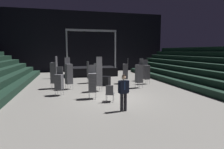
{
  "coord_description": "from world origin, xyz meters",
  "views": [
    {
      "loc": [
        -2.6,
        -10.47,
        2.78
      ],
      "look_at": [
        -0.04,
        -0.03,
        1.4
      ],
      "focal_mm": 29.66,
      "sensor_mm": 36.0,
      "label": 1
    }
  ],
  "objects_px": {
    "man_with_tie": "(124,91)",
    "loose_chair_near_man": "(110,92)",
    "chair_stack_mid_right": "(90,72)",
    "chair_stack_mid_left": "(139,73)",
    "chair_stack_rear_left": "(92,82)",
    "chair_stack_aisle_right": "(59,81)",
    "chair_stack_mid_centre": "(146,72)",
    "chair_stack_rear_centre": "(98,74)",
    "equipment_road_case": "(104,81)",
    "stage_riser": "(91,70)",
    "chair_stack_aisle_left": "(69,74)",
    "chair_stack_rear_right": "(54,73)",
    "chair_stack_front_right": "(142,71)",
    "chair_stack_front_left": "(126,71)"
  },
  "relations": [
    {
      "from": "loose_chair_near_man",
      "to": "chair_stack_mid_centre",
      "type": "bearing_deg",
      "value": 67.6
    },
    {
      "from": "chair_stack_mid_centre",
      "to": "chair_stack_rear_centre",
      "type": "bearing_deg",
      "value": 18.42
    },
    {
      "from": "equipment_road_case",
      "to": "loose_chair_near_man",
      "type": "relative_size",
      "value": 0.95
    },
    {
      "from": "chair_stack_front_right",
      "to": "chair_stack_mid_left",
      "type": "relative_size",
      "value": 0.77
    },
    {
      "from": "chair_stack_front_left",
      "to": "stage_riser",
      "type": "bearing_deg",
      "value": 39.95
    },
    {
      "from": "stage_riser",
      "to": "chair_stack_rear_right",
      "type": "distance_m",
      "value": 7.67
    },
    {
      "from": "chair_stack_mid_left",
      "to": "chair_stack_rear_left",
      "type": "height_order",
      "value": "chair_stack_mid_left"
    },
    {
      "from": "chair_stack_mid_left",
      "to": "chair_stack_rear_centre",
      "type": "xyz_separation_m",
      "value": [
        -3.19,
        -0.47,
        0.08
      ]
    },
    {
      "from": "man_with_tie",
      "to": "chair_stack_front_left",
      "type": "bearing_deg",
      "value": -116.08
    },
    {
      "from": "stage_riser",
      "to": "chair_stack_aisle_left",
      "type": "relative_size",
      "value": 2.43
    },
    {
      "from": "chair_stack_rear_right",
      "to": "chair_stack_aisle_right",
      "type": "relative_size",
      "value": 1.33
    },
    {
      "from": "man_with_tie",
      "to": "loose_chair_near_man",
      "type": "height_order",
      "value": "man_with_tie"
    },
    {
      "from": "chair_stack_mid_centre",
      "to": "chair_stack_rear_centre",
      "type": "xyz_separation_m",
      "value": [
        -4.41,
        -1.86,
        0.17
      ]
    },
    {
      "from": "chair_stack_mid_right",
      "to": "equipment_road_case",
      "type": "relative_size",
      "value": 2.09
    },
    {
      "from": "stage_riser",
      "to": "equipment_road_case",
      "type": "relative_size",
      "value": 6.22
    },
    {
      "from": "equipment_road_case",
      "to": "loose_chair_near_man",
      "type": "height_order",
      "value": "loose_chair_near_man"
    },
    {
      "from": "man_with_tie",
      "to": "chair_stack_mid_left",
      "type": "height_order",
      "value": "chair_stack_mid_left"
    },
    {
      "from": "man_with_tie",
      "to": "chair_stack_aisle_right",
      "type": "bearing_deg",
      "value": -59.83
    },
    {
      "from": "chair_stack_rear_left",
      "to": "chair_stack_rear_right",
      "type": "bearing_deg",
      "value": -48.61
    },
    {
      "from": "chair_stack_front_right",
      "to": "chair_stack_rear_left",
      "type": "xyz_separation_m",
      "value": [
        -5.4,
        -5.52,
        0.13
      ]
    },
    {
      "from": "stage_riser",
      "to": "man_with_tie",
      "type": "xyz_separation_m",
      "value": [
        -0.11,
        -12.95,
        0.41
      ]
    },
    {
      "from": "chair_stack_rear_right",
      "to": "chair_stack_rear_centre",
      "type": "relative_size",
      "value": 1.0
    },
    {
      "from": "chair_stack_front_right",
      "to": "chair_stack_aisle_right",
      "type": "height_order",
      "value": "chair_stack_aisle_right"
    },
    {
      "from": "chair_stack_mid_centre",
      "to": "chair_stack_rear_centre",
      "type": "distance_m",
      "value": 4.79
    },
    {
      "from": "man_with_tie",
      "to": "chair_stack_rear_centre",
      "type": "bearing_deg",
      "value": -91.83
    },
    {
      "from": "chair_stack_aisle_left",
      "to": "chair_stack_aisle_right",
      "type": "height_order",
      "value": "chair_stack_aisle_left"
    },
    {
      "from": "stage_riser",
      "to": "loose_chair_near_man",
      "type": "distance_m",
      "value": 11.28
    },
    {
      "from": "chair_stack_rear_left",
      "to": "chair_stack_aisle_right",
      "type": "bearing_deg",
      "value": -25.86
    },
    {
      "from": "chair_stack_aisle_left",
      "to": "stage_riser",
      "type": "bearing_deg",
      "value": -133.81
    },
    {
      "from": "stage_riser",
      "to": "chair_stack_aisle_left",
      "type": "bearing_deg",
      "value": -108.82
    },
    {
      "from": "chair_stack_mid_left",
      "to": "chair_stack_mid_right",
      "type": "bearing_deg",
      "value": 35.86
    },
    {
      "from": "chair_stack_front_left",
      "to": "chair_stack_rear_right",
      "type": "distance_m",
      "value": 5.83
    },
    {
      "from": "stage_riser",
      "to": "equipment_road_case",
      "type": "distance_m",
      "value": 6.36
    },
    {
      "from": "chair_stack_mid_left",
      "to": "chair_stack_mid_centre",
      "type": "xyz_separation_m",
      "value": [
        1.22,
        1.39,
        -0.08
      ]
    },
    {
      "from": "chair_stack_mid_left",
      "to": "equipment_road_case",
      "type": "xyz_separation_m",
      "value": [
        -2.32,
        1.68,
        -0.74
      ]
    },
    {
      "from": "chair_stack_mid_left",
      "to": "loose_chair_near_man",
      "type": "height_order",
      "value": "chair_stack_mid_left"
    },
    {
      "from": "chair_stack_mid_centre",
      "to": "man_with_tie",
      "type": "bearing_deg",
      "value": 53.37
    },
    {
      "from": "man_with_tie",
      "to": "chair_stack_mid_right",
      "type": "bearing_deg",
      "value": -93.29
    },
    {
      "from": "stage_riser",
      "to": "chair_stack_rear_right",
      "type": "xyz_separation_m",
      "value": [
        -3.53,
        -6.77,
        0.64
      ]
    },
    {
      "from": "chair_stack_mid_right",
      "to": "chair_stack_rear_centre",
      "type": "distance_m",
      "value": 3.44
    },
    {
      "from": "chair_stack_mid_right",
      "to": "chair_stack_rear_left",
      "type": "bearing_deg",
      "value": -20.07
    },
    {
      "from": "stage_riser",
      "to": "chair_stack_mid_centre",
      "type": "xyz_separation_m",
      "value": [
        3.86,
        -6.64,
        0.47
      ]
    },
    {
      "from": "equipment_road_case",
      "to": "chair_stack_mid_centre",
      "type": "bearing_deg",
      "value": -4.64
    },
    {
      "from": "chair_stack_front_right",
      "to": "chair_stack_rear_centre",
      "type": "height_order",
      "value": "chair_stack_rear_centre"
    },
    {
      "from": "chair_stack_rear_right",
      "to": "chair_stack_mid_right",
      "type": "bearing_deg",
      "value": -45.16
    },
    {
      "from": "chair_stack_aisle_right",
      "to": "stage_riser",
      "type": "bearing_deg",
      "value": -87.64
    },
    {
      "from": "man_with_tie",
      "to": "chair_stack_aisle_right",
      "type": "height_order",
      "value": "chair_stack_aisle_right"
    },
    {
      "from": "chair_stack_front_right",
      "to": "equipment_road_case",
      "type": "bearing_deg",
      "value": -98.88
    },
    {
      "from": "chair_stack_aisle_left",
      "to": "loose_chair_near_man",
      "type": "height_order",
      "value": "chair_stack_aisle_left"
    },
    {
      "from": "equipment_road_case",
      "to": "loose_chair_near_man",
      "type": "distance_m",
      "value": 4.97
    }
  ]
}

